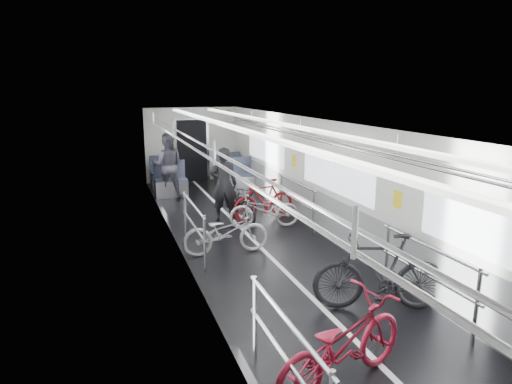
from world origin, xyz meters
TOP-DOWN VIEW (x-y plane):
  - car_shell at (0.00, 1.78)m, footprint 3.02×14.01m
  - bike_left_near at (-0.60, -4.06)m, footprint 1.94×1.21m
  - bike_left_far at (-0.72, 0.07)m, footprint 1.62×0.61m
  - bike_right_near at (0.73, -2.73)m, footprint 1.91×1.11m
  - bike_right_mid at (0.51, 1.35)m, footprint 1.62×0.74m
  - bike_right_far at (0.70, 1.95)m, footprint 1.64×0.74m
  - bike_aisle at (0.22, 2.09)m, footprint 0.68×1.67m
  - person_standing at (-0.19, 2.19)m, footprint 0.69×0.52m
  - person_seated at (-1.08, 4.97)m, footprint 1.02×0.87m

SIDE VIEW (x-z plane):
  - bike_right_mid at x=0.51m, z-range 0.00..0.82m
  - bike_left_far at x=-0.72m, z-range 0.00..0.84m
  - bike_aisle at x=0.22m, z-range 0.00..0.86m
  - bike_right_far at x=0.70m, z-range 0.00..0.95m
  - bike_left_near at x=-0.60m, z-range 0.00..0.96m
  - bike_right_near at x=0.73m, z-range 0.00..1.11m
  - person_standing at x=-0.19m, z-range 0.00..1.72m
  - person_seated at x=-1.08m, z-range 0.00..1.80m
  - car_shell at x=0.00m, z-range -0.08..2.33m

